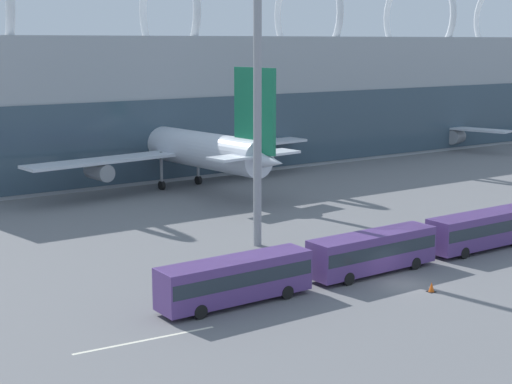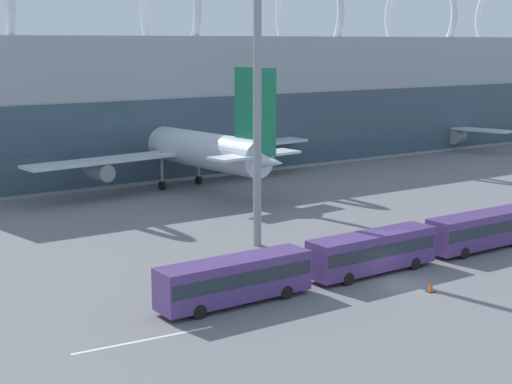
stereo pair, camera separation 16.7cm
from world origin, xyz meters
name	(u,v)px [view 2 (the right image)]	position (x,y,z in m)	size (l,w,h in m)	color
ground_plane	(402,284)	(0.00, 0.00, 0.00)	(440.00, 440.00, 0.00)	slate
terminal_building	(365,91)	(48.72, 58.58, 9.90)	(143.32, 19.33, 31.03)	#9EA3A8
airliner_at_gate_far	(178,145)	(5.62, 45.56, 5.28)	(41.42, 40.92, 15.41)	silver
airliner_parked_remote	(398,120)	(58.16, 60.17, 4.44)	(41.64, 40.57, 12.88)	silver
shuttle_bus_0	(235,278)	(-13.09, 3.27, 1.93)	(11.69, 2.81, 3.29)	#56387A
shuttle_bus_1	(372,250)	(-0.04, 3.33, 1.93)	(11.71, 2.87, 3.29)	#56387A
shuttle_bus_2	(482,228)	(13.01, 3.30, 1.93)	(11.68, 2.76, 3.29)	#56387A
floodlight_mast	(257,63)	(-2.66, 15.71, 16.40)	(2.56, 2.56, 27.24)	gray
lane_stripe_1	(145,340)	(-21.42, 0.67, 0.00)	(9.31, 0.25, 0.01)	silver
traffic_cone_1	(431,287)	(0.34, -2.67, 0.36)	(0.59, 0.59, 0.75)	black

